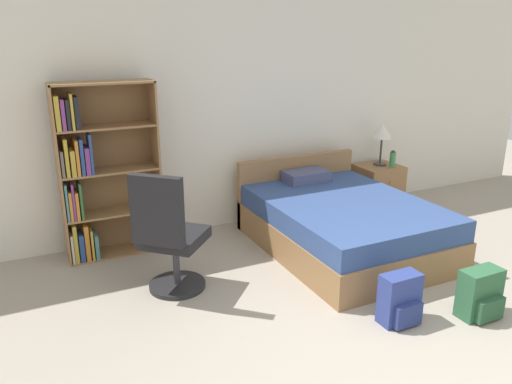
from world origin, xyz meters
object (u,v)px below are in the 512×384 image
object	(u,v)px
table_lamp	(382,133)
backpack_blue	(400,300)
bookshelf	(96,174)
nightstand	(377,186)
office_chair	(169,238)
bed	(340,222)
water_bottle	(393,159)
backpack_green	(480,295)

from	to	relation	value
table_lamp	backpack_blue	bearing A→B (deg)	-125.38
bookshelf	table_lamp	size ratio (longest dim) A/B	3.25
nightstand	table_lamp	size ratio (longest dim) A/B	1.03
office_chair	backpack_blue	distance (m)	1.92
bed	backpack_blue	xyz separation A→B (m)	(-0.40, -1.38, -0.08)
office_chair	water_bottle	bearing A→B (deg)	16.14
bookshelf	backpack_green	distance (m)	3.56
office_chair	backpack_blue	xyz separation A→B (m)	(1.45, -1.21, -0.32)
office_chair	backpack_blue	size ratio (longest dim) A/B	2.74
bookshelf	office_chair	xyz separation A→B (m)	(0.40, -1.06, -0.33)
nightstand	water_bottle	bearing A→B (deg)	-47.61
backpack_green	bed	bearing A→B (deg)	98.12
table_lamp	water_bottle	distance (m)	0.36
bed	office_chair	size ratio (longest dim) A/B	1.83
bed	backpack_green	size ratio (longest dim) A/B	5.07
office_chair	table_lamp	world-z (taller)	office_chair
table_lamp	backpack_green	bearing A→B (deg)	-111.63
table_lamp	water_bottle	size ratio (longest dim) A/B	2.58
bed	backpack_blue	world-z (taller)	bed
water_bottle	office_chair	bearing A→B (deg)	-163.86
backpack_green	backpack_blue	distance (m)	0.66
nightstand	water_bottle	size ratio (longest dim) A/B	2.67
office_chair	table_lamp	bearing A→B (deg)	18.96
office_chair	nightstand	bearing A→B (deg)	18.69
bookshelf	office_chair	world-z (taller)	bookshelf
bookshelf	water_bottle	size ratio (longest dim) A/B	8.41
office_chair	backpack_blue	bearing A→B (deg)	-39.75
water_bottle	nightstand	bearing A→B (deg)	132.39
bookshelf	table_lamp	distance (m)	3.45
water_bottle	bed	bearing A→B (deg)	-150.02
office_chair	bed	bearing A→B (deg)	5.22
bookshelf	nightstand	bearing A→B (deg)	-0.59
water_bottle	backpack_green	size ratio (longest dim) A/B	0.51
table_lamp	backpack_blue	xyz separation A→B (m)	(-1.60, -2.26, -0.77)
bed	backpack_green	bearing A→B (deg)	-81.88
bookshelf	nightstand	size ratio (longest dim) A/B	3.15
nightstand	water_bottle	world-z (taller)	water_bottle
office_chair	backpack_green	world-z (taller)	office_chair
nightstand	backpack_green	distance (m)	2.61
bookshelf	backpack_green	size ratio (longest dim) A/B	4.33
bookshelf	bed	bearing A→B (deg)	-21.52
water_bottle	backpack_blue	bearing A→B (deg)	-128.42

